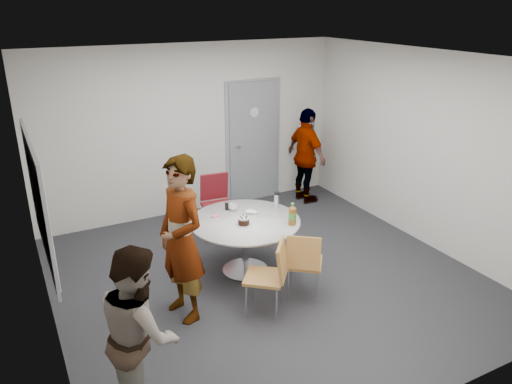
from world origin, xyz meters
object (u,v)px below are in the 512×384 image
table (247,227)px  chair_far (217,198)px  person_main (181,240)px  person_right (306,156)px  chair_near_right (304,260)px  whiteboard (39,200)px  chair_near_left (272,271)px  person_left (140,333)px  door (253,142)px

table → chair_far: size_ratio=1.50×
table → chair_far: (0.11, 1.20, -0.06)m
chair_far → person_main: person_main is taller
person_main → person_right: person_main is taller
chair_near_right → chair_far: size_ratio=0.92×
whiteboard → chair_near_left: bearing=-22.7°
chair_far → person_main: 2.12m
whiteboard → person_left: size_ratio=1.23×
door → person_right: size_ratio=1.30×
person_left → table: bearing=-44.1°
chair_near_left → chair_far: size_ratio=0.94×
chair_near_left → person_right: (2.15, 2.65, 0.29)m
person_left → whiteboard: bearing=20.4°
table → person_main: size_ratio=0.75×
chair_near_right → person_main: (-1.33, 0.35, 0.41)m
door → person_left: bearing=-128.0°
table → person_left: size_ratio=0.89×
whiteboard → person_right: bearing=22.1°
person_main → person_left: size_ratio=1.19×
table → person_right: 2.61m
table → person_left: bearing=-137.1°
whiteboard → chair_near_left: 2.50m
table → chair_far: table is taller
chair_near_right → whiteboard: bearing=-160.3°
person_main → person_left: person_main is taller
person_left → chair_far: bearing=-30.6°
person_left → person_right: (3.79, 3.38, 0.04)m
table → chair_near_right: table is taller
whiteboard → chair_near_left: size_ratio=2.20×
door → chair_near_left: door is taller
door → table: 2.58m
whiteboard → chair_far: bearing=27.5°
door → person_main: (-2.28, -2.76, -0.10)m
chair_near_left → person_left: size_ratio=0.56×
whiteboard → person_main: bearing=-20.4°
whiteboard → person_main: whiteboard is taller
chair_near_left → whiteboard: bearing=106.3°
whiteboard → person_right: 4.69m
chair_far → person_main: size_ratio=0.50×
door → person_left: door is taller
person_right → person_main: bearing=122.6°
table → person_right: bearing=40.5°
person_main → person_right: bearing=113.3°
whiteboard → chair_far: size_ratio=2.06×
table → person_right: person_right is taller
chair_far → person_right: size_ratio=0.56×
person_main → person_right: size_ratio=1.13×
chair_near_left → chair_near_right: bearing=-41.8°
chair_near_right → person_right: 3.10m
chair_near_left → person_main: size_ratio=0.47×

